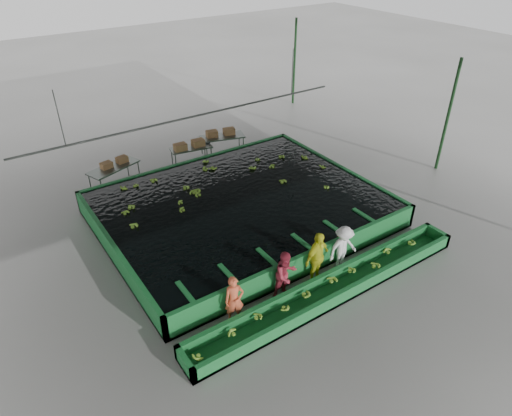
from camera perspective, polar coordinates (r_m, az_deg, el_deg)
ground at (r=16.47m, az=0.98°, el=-3.71°), size 80.00×80.00×0.00m
shed_roof at (r=14.12m, az=1.17°, el=12.92°), size 20.00×22.00×0.04m
shed_posts at (r=15.14m, az=1.07°, el=3.96°), size 20.00×22.00×5.00m
flotation_tank at (r=17.25m, az=-1.87°, el=-0.07°), size 10.00×8.00×0.90m
tank_water at (r=17.04m, az=-1.89°, el=1.06°), size 9.70×7.70×0.00m
sorting_trough at (r=14.19m, az=9.48°, el=-9.94°), size 10.00×1.00×0.50m
cableway_rail at (r=18.86m, az=-7.85°, el=11.26°), size 0.08×0.08×14.00m
rail_hanger_left at (r=17.07m, az=-23.37°, el=10.21°), size 0.04×0.04×2.00m
rail_hanger_right at (r=21.11m, az=4.57°, el=16.60°), size 0.04×0.04×2.00m
worker_a at (r=12.93m, az=-2.74°, el=-11.40°), size 0.64×0.52×1.52m
worker_b at (r=13.67m, az=3.74°, el=-8.33°), size 0.81×0.65×1.61m
worker_c at (r=14.22m, az=7.64°, el=-6.19°), size 1.13×0.66×1.81m
worker_d at (r=14.91m, az=10.82°, el=-4.96°), size 1.09×0.69×1.60m
packing_table_left at (r=20.21m, az=-17.19°, el=3.72°), size 2.34×1.55×0.99m
packing_table_mid at (r=21.51m, az=-8.05°, el=6.50°), size 1.99×1.07×0.86m
packing_table_right at (r=22.29m, az=-4.22°, el=7.84°), size 2.26×1.41×0.96m
box_stack_left at (r=20.10m, az=-17.24°, el=5.15°), size 1.24×0.58×0.26m
box_stack_mid at (r=21.25m, az=-8.30°, el=7.43°), size 1.46×0.46×0.31m
box_stack_right at (r=22.16m, az=-4.45°, el=9.03°), size 1.44×0.70×0.30m
floating_bananas at (r=17.63m, az=-3.29°, el=2.18°), size 9.31×6.35×0.13m
trough_bananas at (r=14.09m, az=9.54°, el=-9.49°), size 8.62×0.57×0.11m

